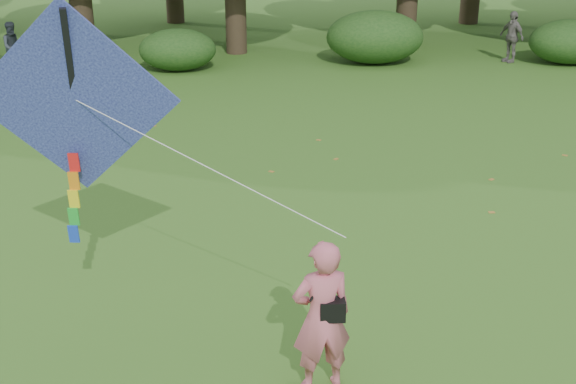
{
  "coord_description": "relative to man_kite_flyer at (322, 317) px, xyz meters",
  "views": [
    {
      "loc": [
        -1.58,
        -7.98,
        5.6
      ],
      "look_at": [
        -1.02,
        2.0,
        1.5
      ],
      "focal_mm": 45.0,
      "sensor_mm": 36.0,
      "label": 1
    }
  ],
  "objects": [
    {
      "name": "bystander_right",
      "position": [
        8.74,
        18.47,
        -0.08
      ],
      "size": [
        0.89,
        1.16,
        1.83
      ],
      "primitive_type": "imported",
      "rotation": [
        0.0,
        0.0,
        -1.1
      ],
      "color": "slate",
      "rests_on": "ground"
    },
    {
      "name": "flying_kite",
      "position": [
        -3.02,
        1.74,
        2.19
      ],
      "size": [
        4.62,
        2.22,
        3.34
      ],
      "color": "#23319B",
      "rests_on": "ground"
    },
    {
      "name": "bystander_left",
      "position": [
        -8.79,
        17.89,
        -0.14
      ],
      "size": [
        1.04,
        0.97,
        1.7
      ],
      "primitive_type": "imported",
      "rotation": [
        0.0,
        0.0,
        0.52
      ],
      "color": "#292F37",
      "rests_on": "ground"
    },
    {
      "name": "man_kite_flyer",
      "position": [
        0.0,
        0.0,
        0.0
      ],
      "size": [
        0.81,
        0.61,
        1.99
      ],
      "primitive_type": "imported",
      "rotation": [
        0.0,
        0.0,
        3.34
      ],
      "color": "#CA5F6F",
      "rests_on": "ground"
    },
    {
      "name": "fallen_leaves",
      "position": [
        1.12,
        5.07,
        -0.99
      ],
      "size": [
        10.0,
        14.49,
        0.01
      ],
      "color": "olive",
      "rests_on": "ground"
    },
    {
      "name": "shrub_band",
      "position": [
        0.05,
        18.3,
        -0.14
      ],
      "size": [
        39.15,
        3.22,
        1.88
      ],
      "color": "#264919",
      "rests_on": "ground"
    },
    {
      "name": "crossbody_bag",
      "position": [
        0.12,
        -0.03,
        0.13
      ],
      "size": [
        0.43,
        0.2,
        0.75
      ],
      "color": "black",
      "rests_on": "ground"
    },
    {
      "name": "ground",
      "position": [
        0.78,
        0.69,
        -0.99
      ],
      "size": [
        100.0,
        100.0,
        0.0
      ],
      "primitive_type": "plane",
      "color": "#265114",
      "rests_on": "ground"
    }
  ]
}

